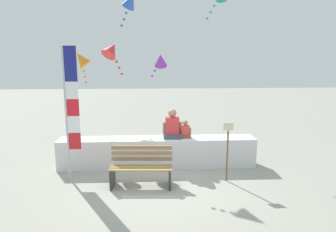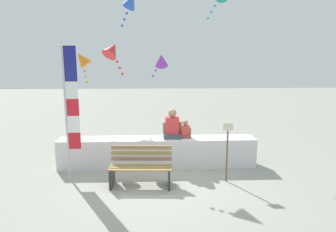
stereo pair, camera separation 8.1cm
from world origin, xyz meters
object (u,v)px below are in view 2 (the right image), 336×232
Objects in this scene: kite_blue at (131,1)px; kite_purple at (161,60)px; flag_banner at (70,106)px; kite_red at (112,50)px; kite_orange at (82,59)px; person_child at (185,131)px; person_adult at (172,127)px; sign_post at (227,147)px; park_bench at (141,168)px.

kite_blue is 2.38m from kite_purple.
kite_red reaches higher than flag_banner.
flag_banner is 2.44m from kite_orange.
flag_banner is 3.63× the size of kite_purple.
kite_blue is at bearing 133.82° from person_child.
kite_orange reaches higher than person_adult.
person_adult reaches higher than person_child.
kite_red is 4.72m from sign_post.
kite_orange reaches higher than park_bench.
sign_post is (3.82, -2.48, -1.99)m from kite_orange.
sign_post is at bearing -51.55° from person_child.
person_adult is 3.40m from kite_orange.
sign_post reaches higher than person_child.
park_bench is 1.78m from person_child.
kite_blue is at bearing 131.67° from sign_post.
park_bench is at bearing -132.52° from person_child.
flag_banner is 2.99m from kite_red.
sign_post is at bearing 3.76° from park_bench.
kite_red is at bearing 134.76° from person_adult.
kite_blue is at bearing 96.86° from park_bench.
sign_post is (1.23, -1.11, -0.25)m from person_adult.
sign_post is (0.88, -1.11, -0.13)m from person_child.
kite_purple is at bearing 101.18° from person_child.
person_adult is 1.64× the size of person_child.
kite_blue reaches higher than flag_banner.
kite_blue is (1.46, 0.18, 1.66)m from kite_orange.
park_bench is at bearing -83.14° from kite_blue.
person_adult is at bearing 137.93° from sign_post.
person_child is (1.14, 1.25, 0.56)m from park_bench.
kite_orange is at bearing -146.61° from kite_purple.
person_child is 0.34× the size of sign_post.
kite_blue is (-1.13, 1.54, 3.40)m from person_adult.
person_child is 0.55× the size of kite_purple.
kite_purple is (1.52, 1.16, -0.34)m from kite_red.
kite_purple is at bearing 109.92° from sign_post.
kite_purple reaches higher than person_adult.
person_adult is 3.20m from kite_red.
person_adult is at bearing -85.54° from kite_purple.
kite_orange reaches higher than kite_purple.
kite_red is 1.24× the size of kite_purple.
kite_orange is at bearing 147.02° from sign_post.
flag_banner is (-1.64, 0.40, 1.40)m from park_bench.
kite_purple is (2.36, 1.55, -0.07)m from kite_orange.
kite_blue reaches higher than kite_orange.
flag_banner is at bearing -86.15° from kite_orange.
flag_banner reaches higher than kite_orange.
flag_banner is at bearing 175.82° from sign_post.
kite_red is (-0.62, 0.22, -1.38)m from kite_blue.
kite_purple is at bearing 37.23° from kite_red.
kite_red is at bearing 107.59° from park_bench.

